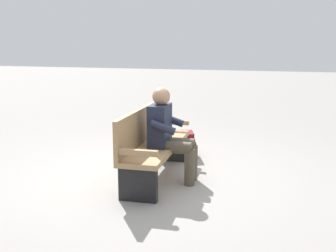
{
  "coord_description": "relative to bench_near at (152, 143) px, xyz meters",
  "views": [
    {
      "loc": [
        4.81,
        1.53,
        1.73
      ],
      "look_at": [
        0.03,
        0.15,
        0.7
      ],
      "focal_mm": 43.96,
      "sensor_mm": 36.0,
      "label": 1
    }
  ],
  "objects": [
    {
      "name": "bench_near",
      "position": [
        0.0,
        0.0,
        0.0
      ],
      "size": [
        1.82,
        0.55,
        0.9
      ],
      "rotation": [
        0.0,
        0.0,
        0.04
      ],
      "color": "#9E7A51",
      "rests_on": "ground"
    },
    {
      "name": "ground_plane",
      "position": [
        -0.0,
        0.07,
        -0.46
      ],
      "size": [
        40.0,
        40.0,
        0.0
      ],
      "primitive_type": "plane",
      "color": "gray"
    },
    {
      "name": "person_seated",
      "position": [
        0.05,
        0.23,
        0.17
      ],
      "size": [
        0.58,
        0.58,
        1.18
      ],
      "rotation": [
        0.0,
        0.0,
        0.04
      ],
      "color": "#1E2338",
      "rests_on": "ground"
    },
    {
      "name": "backpack",
      "position": [
        -1.15,
        0.18,
        -0.28
      ],
      "size": [
        0.37,
        0.32,
        0.37
      ],
      "rotation": [
        0.0,
        0.0,
        0.35
      ],
      "color": "maroon",
      "rests_on": "ground"
    }
  ]
}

